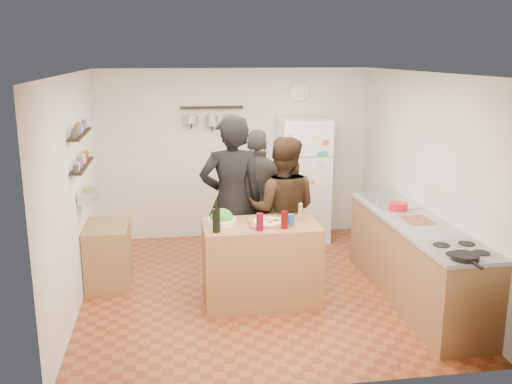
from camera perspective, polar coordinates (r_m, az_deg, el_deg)
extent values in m
plane|color=brown|center=(6.85, 0.13, -9.59)|extent=(4.20, 4.20, 0.00)
plane|color=white|center=(6.29, 0.14, 11.81)|extent=(4.20, 4.20, 0.00)
plane|color=silver|center=(8.49, -2.05, 3.83)|extent=(4.00, 0.00, 4.00)
plane|color=silver|center=(6.46, -17.67, 0.01)|extent=(0.00, 4.20, 4.20)
plane|color=silver|center=(7.04, 16.45, 1.19)|extent=(0.00, 4.20, 4.20)
cube|color=#A0713B|center=(6.33, 0.48, -7.13)|extent=(1.25, 0.72, 0.91)
cube|color=brown|center=(6.18, 1.25, -3.12)|extent=(0.42, 0.34, 0.02)
cylinder|color=#D6B98D|center=(6.17, 1.25, -2.95)|extent=(0.34, 0.34, 0.02)
cylinder|color=silver|center=(6.17, -3.44, -2.94)|extent=(0.31, 0.31, 0.06)
cylinder|color=black|center=(5.88, -3.98, -2.87)|extent=(0.08, 0.08, 0.25)
cylinder|color=#56071A|center=(5.93, 0.38, -3.02)|extent=(0.08, 0.08, 0.19)
cylinder|color=#510806|center=(6.01, 2.87, -2.80)|extent=(0.08, 0.08, 0.19)
cylinder|color=#A27F43|center=(6.30, 4.47, -2.17)|extent=(0.05, 0.05, 0.16)
cylinder|color=#1B4499|center=(6.11, 3.45, -2.82)|extent=(0.08, 0.08, 0.13)
imported|color=black|center=(6.65, -2.46, -0.98)|extent=(0.77, 0.53, 2.04)
imported|color=black|center=(6.79, 2.68, -1.86)|extent=(1.01, 0.88, 1.78)
imported|color=#312E2B|center=(7.25, 0.24, -0.77)|extent=(1.12, 0.65, 1.79)
cube|color=#9E7042|center=(6.66, 15.61, -6.66)|extent=(0.63, 2.63, 0.90)
cube|color=white|center=(5.71, 19.79, -5.51)|extent=(0.60, 0.62, 0.02)
cylinder|color=black|center=(5.44, 20.14, -6.10)|extent=(0.25, 0.25, 0.05)
cube|color=silver|center=(7.26, 13.13, -0.95)|extent=(0.50, 0.80, 0.03)
cube|color=brown|center=(6.52, 15.84, -2.84)|extent=(0.30, 0.40, 0.02)
cylinder|color=red|center=(6.87, 14.01, -1.41)|extent=(0.22, 0.22, 0.09)
cube|color=white|center=(8.39, 4.71, 1.23)|extent=(0.70, 0.68, 1.80)
cylinder|color=silver|center=(8.53, 4.36, 9.93)|extent=(0.30, 0.03, 0.30)
cube|color=black|center=(6.60, -16.97, 2.55)|extent=(0.12, 1.00, 0.02)
cube|color=black|center=(6.54, -17.18, 5.56)|extent=(0.12, 1.00, 0.02)
cube|color=silver|center=(6.66, -16.50, -0.39)|extent=(0.18, 0.35, 0.14)
cube|color=#9E7242|center=(7.09, -14.54, -6.04)|extent=(0.50, 0.80, 0.73)
cube|color=black|center=(8.27, -4.44, 8.42)|extent=(0.90, 0.04, 0.04)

